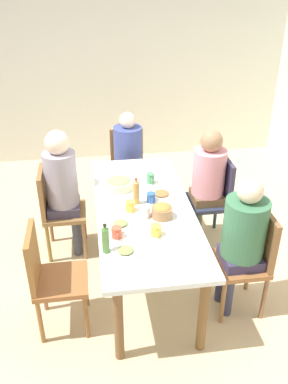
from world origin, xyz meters
name	(u,v)px	position (x,y,z in m)	size (l,w,h in m)	color
ground_plane	(144,274)	(0.00, 0.00, 0.00)	(6.57, 6.57, 0.00)	#C9B287
wall_left	(115,67)	(-2.80, 0.00, 1.30)	(0.12, 4.96, 2.60)	silver
dining_table	(144,216)	(0.00, 0.00, 0.65)	(1.95, 0.81, 0.74)	white
chair_0	(250,256)	(0.49, 0.78, 0.51)	(0.40, 0.40, 0.90)	brown
person_0	(243,234)	(0.49, 0.69, 0.73)	(0.33, 0.33, 1.21)	#363956
chair_1	(56,207)	(-0.49, -0.78, 0.51)	(0.40, 0.40, 0.90)	brown
person_1	(63,183)	(-0.49, -0.69, 0.76)	(0.30, 0.30, 1.28)	#414147
chair_2	(214,195)	(-0.49, 0.78, 0.51)	(0.40, 0.40, 0.90)	#272F44
person_2	(207,177)	(-0.49, 0.69, 0.73)	(0.32, 0.32, 1.21)	#535445
chair_3	(49,274)	(0.49, -0.78, 0.51)	(0.40, 0.40, 0.90)	#935A2F
chair_4	(128,163)	(-1.35, 0.00, 0.51)	(0.40, 0.40, 0.90)	brown
person_4	(128,152)	(-1.26, 0.00, 0.69)	(0.32, 0.32, 1.15)	brown
plate_0	(120,225)	(0.25, -0.22, 0.75)	(0.20, 0.20, 0.04)	silver
plate_1	(125,252)	(0.60, -0.22, 0.75)	(0.21, 0.21, 0.04)	white
plate_2	(161,194)	(-0.17, 0.18, 0.75)	(0.25, 0.25, 0.04)	white
bowl_0	(119,184)	(-0.37, -0.18, 0.78)	(0.26, 0.26, 0.09)	beige
bowl_1	(162,211)	(0.17, 0.12, 0.79)	(0.17, 0.17, 0.11)	#9A6E46
cup_0	(130,206)	(0.04, -0.12, 0.78)	(0.11, 0.08, 0.09)	yellow
cup_1	(156,230)	(0.41, 0.03, 0.78)	(0.12, 0.08, 0.09)	gold
cup_2	(117,232)	(0.40, -0.26, 0.78)	(0.11, 0.08, 0.09)	#C9553C
cup_3	(151,198)	(-0.08, 0.07, 0.78)	(0.11, 0.07, 0.09)	#2E5B9F
cup_4	(151,178)	(-0.43, 0.12, 0.78)	(0.11, 0.07, 0.10)	#4E935D
cup_5	(145,212)	(0.14, -0.01, 0.78)	(0.12, 0.08, 0.09)	white
bottle_0	(106,239)	(0.56, -0.35, 0.85)	(0.05, 0.05, 0.24)	#54853F
bottle_1	(136,192)	(-0.08, -0.06, 0.85)	(0.06, 0.06, 0.24)	#BD9047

